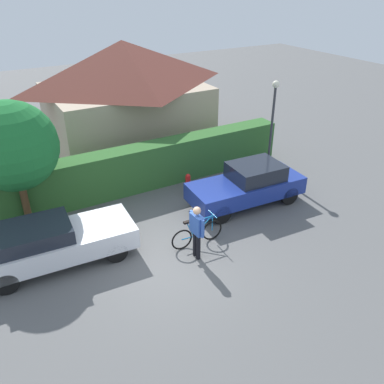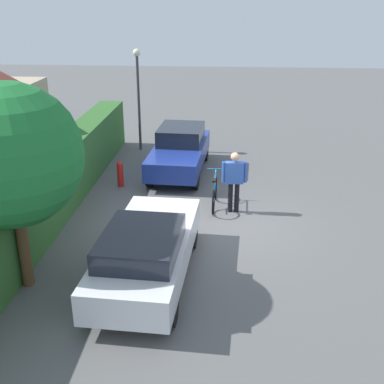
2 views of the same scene
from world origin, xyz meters
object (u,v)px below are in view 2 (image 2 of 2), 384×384
object	(u,v)px
parked_car_far	(180,150)
street_lamp	(138,85)
parked_car_near	(147,251)
tree_kerbside	(10,156)
fire_hydrant	(120,174)
person_rider	(234,177)
bicycle	(215,193)

from	to	relation	value
parked_car_far	street_lamp	distance (m)	3.47
parked_car_near	parked_car_far	distance (m)	6.86
tree_kerbside	parked_car_far	bearing A→B (deg)	-19.11
parked_car_near	fire_hydrant	world-z (taller)	parked_car_near
parked_car_far	fire_hydrant	distance (m)	2.32
person_rider	street_lamp	size ratio (longest dim) A/B	0.45
parked_car_far	person_rider	world-z (taller)	person_rider
street_lamp	tree_kerbside	world-z (taller)	tree_kerbside
street_lamp	tree_kerbside	bearing A→B (deg)	175.86
bicycle	tree_kerbside	size ratio (longest dim) A/B	0.42
person_rider	tree_kerbside	xyz separation A→B (m)	(-3.98, 4.28, 1.80)
person_rider	parked_car_far	bearing A→B (deg)	29.52
parked_car_near	bicycle	size ratio (longest dim) A/B	2.54
bicycle	street_lamp	world-z (taller)	street_lamp
person_rider	fire_hydrant	size ratio (longest dim) A/B	2.12
street_lamp	bicycle	bearing A→B (deg)	-149.87
bicycle	person_rider	size ratio (longest dim) A/B	1.02
parked_car_near	tree_kerbside	distance (m)	3.25
bicycle	fire_hydrant	bearing A→B (deg)	65.79
parked_car_far	parked_car_near	bearing A→B (deg)	179.91
person_rider	street_lamp	world-z (taller)	street_lamp
parked_car_near	bicycle	xyz separation A→B (m)	(4.01, -1.28, -0.34)
street_lamp	tree_kerbside	size ratio (longest dim) A/B	0.91
bicycle	street_lamp	distance (m)	6.44
parked_car_near	bicycle	bearing A→B (deg)	-17.70
parked_car_near	parked_car_far	world-z (taller)	parked_car_far
parked_car_far	street_lamp	world-z (taller)	street_lamp
parked_car_far	person_rider	size ratio (longest dim) A/B	2.47
person_rider	tree_kerbside	bearing A→B (deg)	132.87
parked_car_near	fire_hydrant	bearing A→B (deg)	17.86
fire_hydrant	bicycle	bearing A→B (deg)	-114.21
fire_hydrant	parked_car_near	bearing A→B (deg)	-162.14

